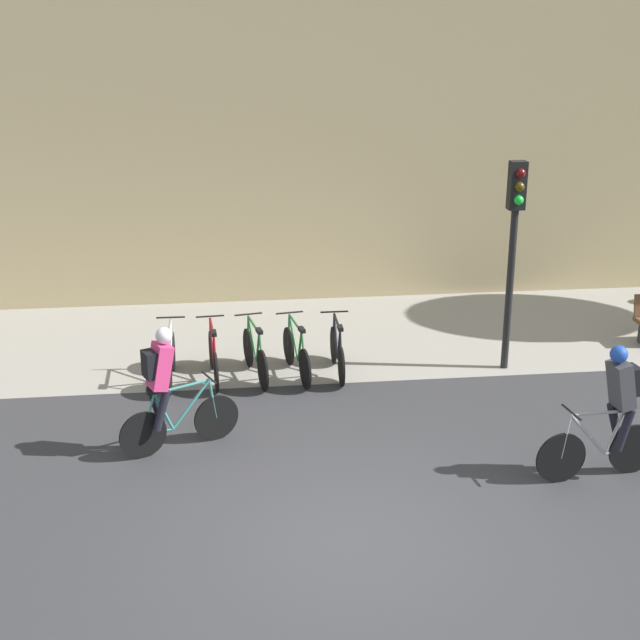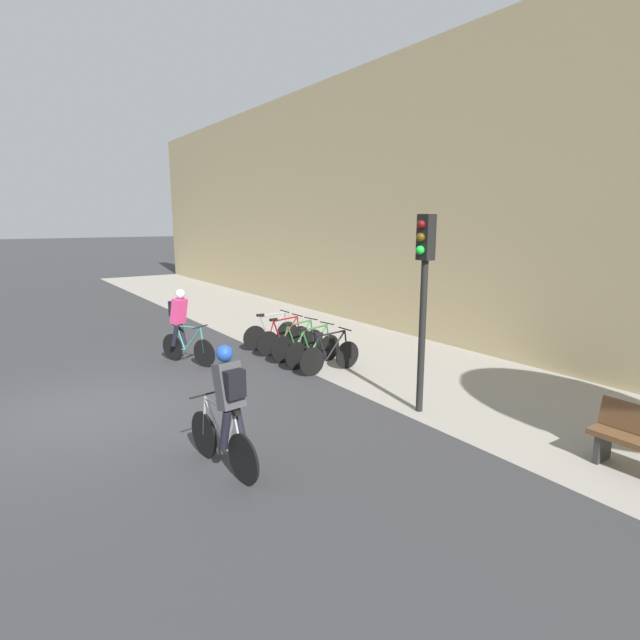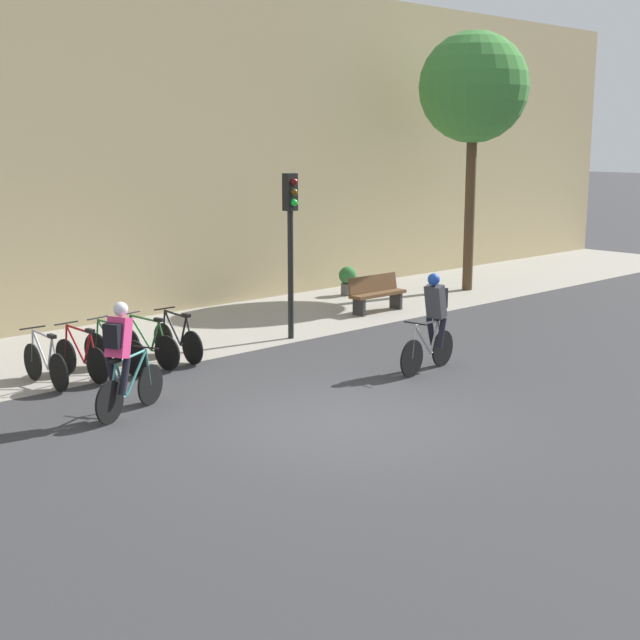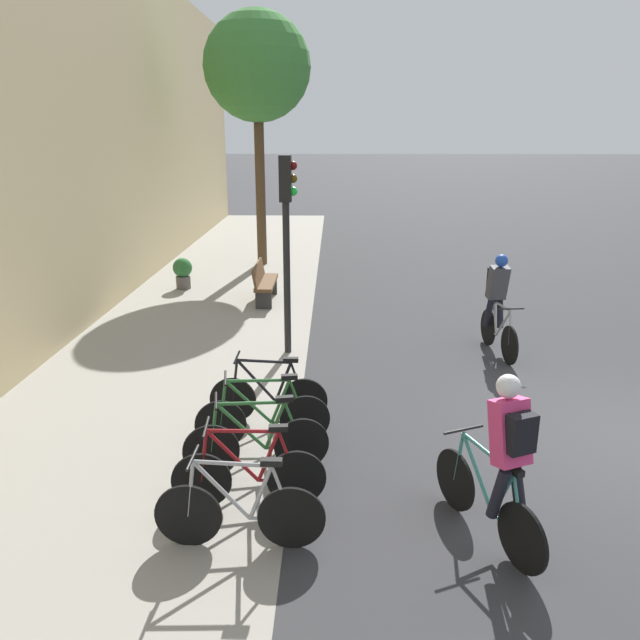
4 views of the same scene
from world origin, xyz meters
name	(u,v)px [view 2 (image 2 of 4)]	position (x,y,z in m)	size (l,w,h in m)	color
ground	(90,411)	(0.00, 0.00, 0.00)	(200.00, 200.00, 0.00)	#333335
kerb_strip	(377,354)	(0.00, 6.75, 0.00)	(44.00, 4.50, 0.01)	gray
building_facade	(453,195)	(0.00, 9.30, 4.00)	(44.00, 0.60, 8.01)	tan
cyclist_pink	(181,324)	(-2.11, 2.46, 0.95)	(1.58, 0.75, 1.77)	black
cyclist_grey	(227,407)	(3.48, 1.12, 0.95)	(1.68, 0.50, 1.78)	black
parked_bike_0	(271,333)	(-2.16, 4.91, 0.39)	(0.46, 1.64, 0.96)	black
parked_bike_1	(284,338)	(-1.49, 4.91, 0.39)	(0.46, 1.63, 0.95)	black
parked_bike_2	(298,343)	(-0.82, 4.91, 0.39)	(0.48, 1.67, 0.96)	black
parked_bike_3	(313,349)	(-0.15, 4.90, 0.39)	(0.46, 1.69, 0.96)	black
parked_bike_4	(330,355)	(0.52, 4.91, 0.39)	(0.46, 1.61, 0.95)	black
traffic_light_pole	(424,277)	(3.32, 4.84, 2.39)	(0.26, 0.30, 3.44)	black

